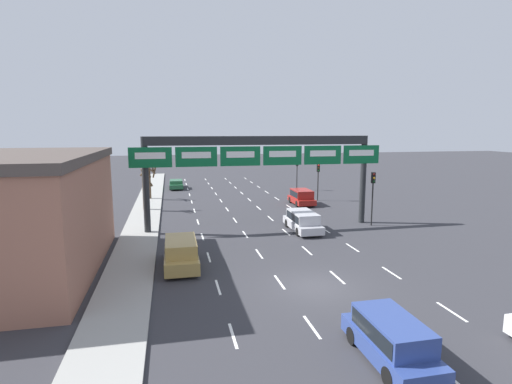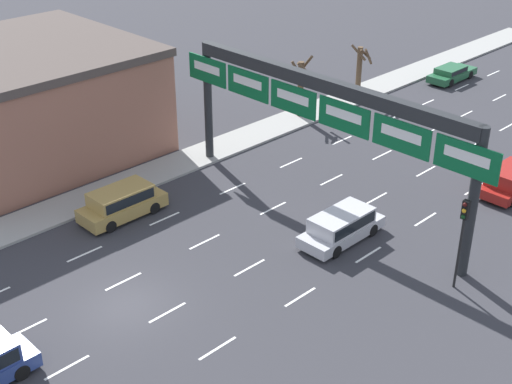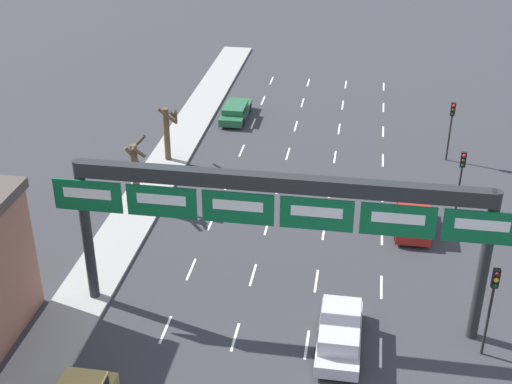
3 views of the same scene
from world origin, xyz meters
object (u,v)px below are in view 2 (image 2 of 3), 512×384
suv_silver (342,225)px  suv_red (511,180)px  tree_bare_second (360,67)px  sign_gantry (321,105)px  tree_bare_closest (301,85)px  suv_gold (122,201)px  traffic_light_mid_block (463,227)px  car_green (452,73)px

suv_silver → suv_red: size_ratio=1.18×
tree_bare_second → sign_gantry: bearing=-58.8°
sign_gantry → tree_bare_second: (-9.54, 15.75, -3.75)m
tree_bare_closest → tree_bare_second: size_ratio=1.11×
tree_bare_second → tree_bare_closest: bearing=-91.4°
suv_silver → suv_gold: (-9.79, -6.57, 0.06)m
sign_gantry → traffic_light_mid_block: size_ratio=4.51×
sign_gantry → suv_gold: sign_gantry is taller
car_green → tree_bare_closest: size_ratio=1.09×
suv_silver → car_green: (-9.54, 25.67, -0.22)m
suv_silver → tree_bare_closest: bearing=139.5°
sign_gantry → suv_gold: (-6.71, -8.23, -5.10)m
traffic_light_mid_block → tree_bare_second: traffic_light_mid_block is taller
car_green → tree_bare_second: 8.96m
sign_gantry → car_green: (-6.47, 24.01, -5.38)m
suv_gold → traffic_light_mid_block: (16.08, 7.08, 2.30)m
suv_gold → tree_bare_second: bearing=96.7°
tree_bare_closest → suv_silver: bearing=-40.5°
suv_gold → sign_gantry: bearing=50.8°
suv_gold → suv_silver: bearing=33.9°
suv_silver → tree_bare_second: (-12.62, 17.41, 1.41)m
suv_silver → suv_red: 11.34m
suv_gold → car_green: 32.24m
sign_gantry → suv_red: 12.38m
sign_gantry → car_green: 25.44m
tree_bare_second → suv_gold: bearing=-83.3°
suv_gold → traffic_light_mid_block: traffic_light_mid_block is taller
tree_bare_closest → tree_bare_second: (0.15, 6.51, -0.14)m
tree_bare_closest → tree_bare_second: tree_bare_closest is taller
suv_silver → suv_gold: size_ratio=1.03×
car_green → suv_silver: bearing=-69.6°
suv_silver → car_green: size_ratio=1.00×
car_green → tree_bare_second: tree_bare_second is taller
suv_red → tree_bare_closest: 16.37m
suv_red → tree_bare_second: size_ratio=1.03×
suv_silver → traffic_light_mid_block: size_ratio=1.08×
tree_bare_closest → car_green: bearing=77.7°
sign_gantry → suv_gold: 11.78m
car_green → tree_bare_closest: bearing=-102.3°
car_green → suv_red: size_ratio=1.18×
suv_gold → car_green: bearing=89.6°
sign_gantry → tree_bare_second: bearing=121.2°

